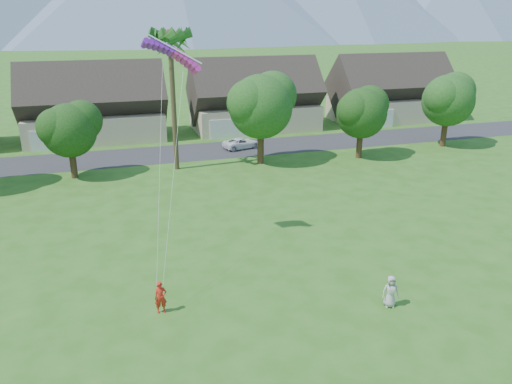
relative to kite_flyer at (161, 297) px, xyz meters
name	(u,v)px	position (x,y,z in m)	size (l,w,h in m)	color
ground	(325,351)	(6.30, -5.01, -0.82)	(500.00, 500.00, 0.00)	#2D6019
street	(188,152)	(6.30, 28.99, -0.81)	(90.00, 7.00, 0.01)	#2D2D30
kite_flyer	(161,297)	(0.00, 0.00, 0.00)	(0.60, 0.39, 1.63)	red
watcher	(391,291)	(10.78, -2.75, 0.01)	(0.80, 0.52, 1.65)	#B1B2AD
parked_car	(242,143)	(12.07, 28.99, -0.25)	(1.89, 4.09, 1.14)	white
houses_row	(178,105)	(6.79, 37.99, 2.63)	(72.75, 8.19, 8.86)	beige
tree_row	(185,117)	(5.16, 22.91, 4.07)	(62.27, 6.67, 8.45)	#47301C
fan_palm	(170,36)	(4.30, 23.49, 10.98)	(3.00, 3.00, 13.80)	#4C3D26
parafoil_kite	(173,52)	(2.27, 7.48, 10.75)	(3.44, 1.15, 0.50)	purple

